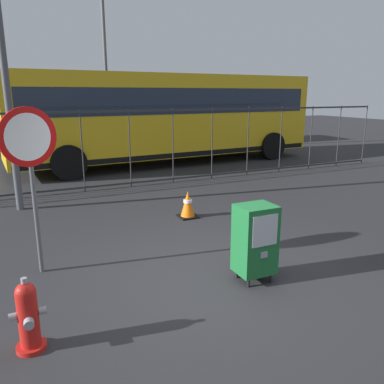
{
  "coord_description": "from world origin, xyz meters",
  "views": [
    {
      "loc": [
        -2.16,
        -4.04,
        2.38
      ],
      "look_at": [
        0.3,
        1.2,
        0.9
      ],
      "focal_mm": 36.12,
      "sensor_mm": 36.0,
      "label": 1
    }
  ],
  "objects": [
    {
      "name": "fire_hydrant",
      "position": [
        -2.19,
        -0.48,
        0.35
      ],
      "size": [
        0.33,
        0.32,
        0.75
      ],
      "color": "red",
      "rests_on": "ground_plane"
    },
    {
      "name": "traffic_cone",
      "position": [
        0.87,
        2.6,
        0.26
      ],
      "size": [
        0.36,
        0.36,
        0.53
      ],
      "color": "black",
      "rests_on": "ground_plane"
    },
    {
      "name": "bus_near",
      "position": [
        2.83,
        8.61,
        1.71
      ],
      "size": [
        10.64,
        3.31,
        3.0
      ],
      "rotation": [
        0.0,
        0.0,
        0.06
      ],
      "color": "gold",
      "rests_on": "ground_plane"
    },
    {
      "name": "fence_barrier",
      "position": [
        0.0,
        5.61,
        1.02
      ],
      "size": [
        18.03,
        0.04,
        2.0
      ],
      "color": "#2D2D33",
      "rests_on": "ground_plane"
    },
    {
      "name": "bus_far",
      "position": [
        2.43,
        13.6,
        1.71
      ],
      "size": [
        10.59,
        3.12,
        3.0
      ],
      "rotation": [
        0.0,
        0.0,
        -0.04
      ],
      "color": "#4C5156",
      "rests_on": "ground_plane"
    },
    {
      "name": "newspaper_box_primary",
      "position": [
        0.54,
        -0.19,
        0.57
      ],
      "size": [
        0.48,
        0.42,
        1.02
      ],
      "color": "black",
      "rests_on": "ground_plane"
    },
    {
      "name": "stop_sign",
      "position": [
        -1.96,
        1.25,
        1.6
      ],
      "size": [
        0.71,
        0.31,
        2.23
      ],
      "color": "#4C4F54",
      "rests_on": "ground_plane"
    },
    {
      "name": "ground_plane",
      "position": [
        0.0,
        0.0,
        0.0
      ],
      "size": [
        60.0,
        60.0,
        0.0
      ],
      "primitive_type": "plane",
      "color": "#262628"
    },
    {
      "name": "street_light_near_right",
      "position": [
        1.61,
        12.17,
        4.79
      ],
      "size": [
        0.32,
        0.32,
        8.41
      ],
      "color": "#4C4F54",
      "rests_on": "ground_plane"
    }
  ]
}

